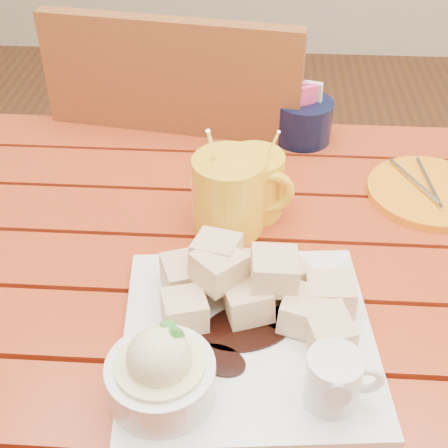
# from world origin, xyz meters

# --- Properties ---
(table) EXTENTS (1.20, 0.79, 0.75)m
(table) POSITION_xyz_m (0.00, 0.00, 0.64)
(table) COLOR maroon
(table) RESTS_ON ground
(dessert_plate) EXTENTS (0.31, 0.31, 0.12)m
(dessert_plate) POSITION_xyz_m (0.02, -0.15, 0.78)
(dessert_plate) COLOR white
(dessert_plate) RESTS_ON table
(coffee_mug_left) EXTENTS (0.12, 0.09, 0.14)m
(coffee_mug_left) POSITION_xyz_m (0.03, 0.12, 0.80)
(coffee_mug_left) COLOR yellow
(coffee_mug_left) RESTS_ON table
(coffee_mug_right) EXTENTS (0.14, 0.10, 0.17)m
(coffee_mug_right) POSITION_xyz_m (0.01, 0.09, 0.81)
(coffee_mug_right) COLOR yellow
(coffee_mug_right) RESTS_ON table
(cream_pitcher) EXTENTS (0.09, 0.08, 0.08)m
(cream_pitcher) POSITION_xyz_m (-0.02, 0.09, 0.79)
(cream_pitcher) COLOR white
(cream_pitcher) RESTS_ON table
(sugar_caddy) EXTENTS (0.10, 0.10, 0.11)m
(sugar_caddy) POSITION_xyz_m (0.12, 0.34, 0.79)
(sugar_caddy) COLOR black
(sugar_caddy) RESTS_ON table
(orange_saucer) EXTENTS (0.19, 0.19, 0.02)m
(orange_saucer) POSITION_xyz_m (0.31, 0.18, 0.76)
(orange_saucer) COLOR orange
(orange_saucer) RESTS_ON table
(chair_far) EXTENTS (0.51, 0.51, 0.95)m
(chair_far) POSITION_xyz_m (-0.10, 0.47, 0.53)
(chair_far) COLOR brown
(chair_far) RESTS_ON ground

